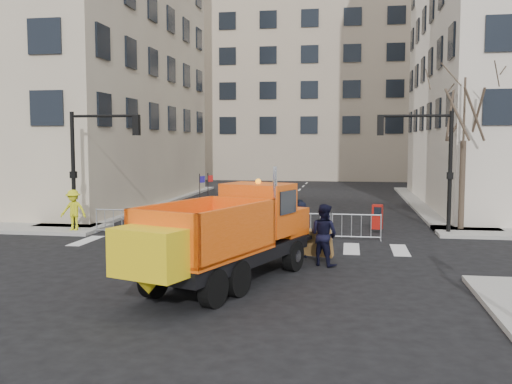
% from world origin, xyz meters
% --- Properties ---
extents(ground, '(120.00, 120.00, 0.00)m').
position_xyz_m(ground, '(0.00, 0.00, 0.00)').
color(ground, black).
rests_on(ground, ground).
extents(sidewalk_back, '(64.00, 5.00, 0.15)m').
position_xyz_m(sidewalk_back, '(0.00, 8.50, 0.07)').
color(sidewalk_back, gray).
rests_on(sidewalk_back, ground).
extents(building_far, '(30.00, 18.00, 24.00)m').
position_xyz_m(building_far, '(0.00, 52.00, 12.00)').
color(building_far, '#B8A68C').
rests_on(building_far, ground).
extents(traffic_light_left, '(0.18, 0.18, 5.40)m').
position_xyz_m(traffic_light_left, '(-8.00, 7.50, 2.70)').
color(traffic_light_left, black).
rests_on(traffic_light_left, ground).
extents(traffic_light_right, '(0.18, 0.18, 5.40)m').
position_xyz_m(traffic_light_right, '(8.50, 9.50, 2.70)').
color(traffic_light_right, black).
rests_on(traffic_light_right, ground).
extents(crowd_barriers, '(12.60, 0.60, 1.10)m').
position_xyz_m(crowd_barriers, '(-0.75, 7.60, 0.55)').
color(crowd_barriers, '#9EA0A5').
rests_on(crowd_barriers, ground).
extents(street_tree, '(3.00, 3.00, 7.50)m').
position_xyz_m(street_tree, '(9.20, 10.50, 3.75)').
color(street_tree, '#382B21').
rests_on(street_tree, ground).
extents(plow_truck, '(5.07, 8.90, 3.35)m').
position_xyz_m(plow_truck, '(0.76, -0.62, 1.49)').
color(plow_truck, black).
rests_on(plow_truck, ground).
extents(cop_a, '(0.87, 0.79, 1.99)m').
position_xyz_m(cop_a, '(2.51, 3.51, 0.99)').
color(cop_a, black).
rests_on(cop_a, ground).
extents(cop_b, '(1.25, 1.18, 2.04)m').
position_xyz_m(cop_b, '(3.38, 2.39, 1.02)').
color(cop_b, black).
rests_on(cop_b, ground).
extents(cop_c, '(0.77, 1.24, 1.97)m').
position_xyz_m(cop_c, '(2.41, 4.46, 0.98)').
color(cop_c, black).
rests_on(cop_c, ground).
extents(worker, '(1.18, 0.69, 1.81)m').
position_xyz_m(worker, '(-7.89, 7.20, 1.05)').
color(worker, yellow).
rests_on(worker, sidewalk_back).
extents(newspaper_box, '(0.52, 0.48, 1.10)m').
position_xyz_m(newspaper_box, '(5.46, 9.77, 0.70)').
color(newspaper_box, '#99120B').
rests_on(newspaper_box, sidewalk_back).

